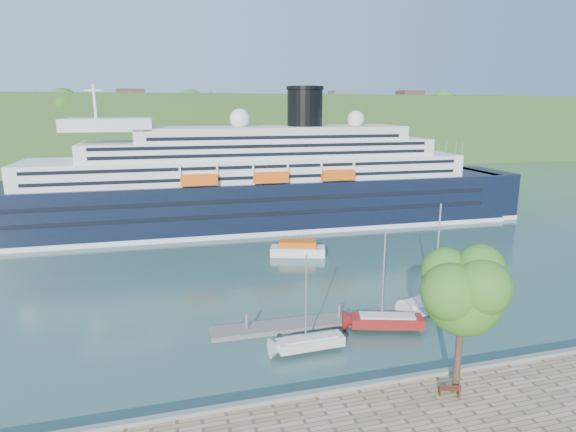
# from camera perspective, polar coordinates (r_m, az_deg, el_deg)

# --- Properties ---
(ground) EXTENTS (400.00, 400.00, 0.00)m
(ground) POSITION_cam_1_polar(r_m,az_deg,el_deg) (36.97, 10.29, -20.22)
(ground) COLOR #2A4B44
(ground) RESTS_ON ground
(far_hillside) EXTENTS (400.00, 50.00, 24.00)m
(far_hillside) POSITION_cam_1_polar(r_m,az_deg,el_deg) (173.45, -11.00, 9.93)
(far_hillside) COLOR #2C5221
(far_hillside) RESTS_ON ground
(quay_coping) EXTENTS (220.00, 0.50, 0.30)m
(quay_coping) POSITION_cam_1_polar(r_m,az_deg,el_deg) (36.21, 10.51, -18.85)
(quay_coping) COLOR slate
(quay_coping) RESTS_ON promenade
(cruise_ship) EXTENTS (104.85, 18.16, 23.46)m
(cruise_ship) POSITION_cam_1_polar(r_m,az_deg,el_deg) (80.62, -5.63, 6.84)
(cruise_ship) COLOR black
(cruise_ship) RESTS_ON ground
(park_bench) EXTENTS (1.61, 1.07, 0.96)m
(park_bench) POSITION_cam_1_polar(r_m,az_deg,el_deg) (36.12, 18.56, -18.82)
(park_bench) COLOR #4C2515
(park_bench) RESTS_ON promenade
(promenade_tree) EXTENTS (6.79, 6.79, 11.24)m
(promenade_tree) POSITION_cam_1_polar(r_m,az_deg,el_deg) (34.33, 19.89, -10.99)
(promenade_tree) COLOR #2C6A1C
(promenade_tree) RESTS_ON promenade
(floating_pontoon) EXTENTS (19.99, 2.85, 0.44)m
(floating_pontoon) POSITION_cam_1_polar(r_m,az_deg,el_deg) (46.39, 3.43, -12.49)
(floating_pontoon) COLOR gray
(floating_pontoon) RESTS_ON ground
(sailboat_white_near) EXTENTS (6.35, 1.99, 8.12)m
(sailboat_white_near) POSITION_cam_1_polar(r_m,az_deg,el_deg) (40.15, 2.73, -10.64)
(sailboat_white_near) COLOR silver
(sailboat_white_near) RESTS_ON ground
(sailboat_red) EXTENTS (7.42, 4.06, 9.24)m
(sailboat_red) POSITION_cam_1_polar(r_m,az_deg,el_deg) (44.39, 11.86, -7.78)
(sailboat_red) COLOR maroon
(sailboat_red) RESTS_ON ground
(sailboat_white_far) EXTENTS (8.49, 4.09, 10.58)m
(sailboat_white_far) POSITION_cam_1_polar(r_m,az_deg,el_deg) (49.49, 17.68, -5.15)
(sailboat_white_far) COLOR silver
(sailboat_white_far) RESTS_ON ground
(tender_launch) EXTENTS (7.99, 4.80, 2.09)m
(tender_launch) POSITION_cam_1_polar(r_m,az_deg,el_deg) (66.40, 1.17, -3.81)
(tender_launch) COLOR #EB590D
(tender_launch) RESTS_ON ground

